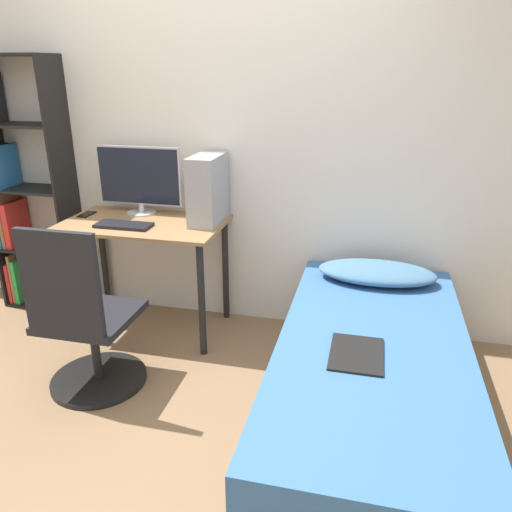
# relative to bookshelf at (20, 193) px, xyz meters

# --- Properties ---
(ground_plane) EXTENTS (14.00, 14.00, 0.00)m
(ground_plane) POSITION_rel_bookshelf_xyz_m (1.44, -1.21, -0.86)
(ground_plane) COLOR #846647
(wall_back) EXTENTS (8.00, 0.05, 2.50)m
(wall_back) POSITION_rel_bookshelf_xyz_m (1.44, 0.17, 0.39)
(wall_back) COLOR silver
(wall_back) RESTS_ON ground_plane
(desk) EXTENTS (1.05, 0.61, 0.76)m
(desk) POSITION_rel_bookshelf_xyz_m (1.02, -0.16, -0.22)
(desk) COLOR #997047
(desk) RESTS_ON ground_plane
(bookshelf) EXTENTS (0.58, 0.28, 1.79)m
(bookshelf) POSITION_rel_bookshelf_xyz_m (0.00, 0.00, 0.00)
(bookshelf) COLOR black
(bookshelf) RESTS_ON ground_plane
(office_chair) EXTENTS (0.54, 0.54, 0.99)m
(office_chair) POSITION_rel_bookshelf_xyz_m (1.01, -0.91, -0.49)
(office_chair) COLOR black
(office_chair) RESTS_ON ground_plane
(bed) EXTENTS (0.93, 2.00, 0.48)m
(bed) POSITION_rel_bookshelf_xyz_m (2.53, -0.86, -0.62)
(bed) COLOR #4C3D2D
(bed) RESTS_ON ground_plane
(pillow) EXTENTS (0.71, 0.36, 0.11)m
(pillow) POSITION_rel_bookshelf_xyz_m (2.53, -0.12, -0.32)
(pillow) COLOR teal
(pillow) RESTS_ON bed
(magazine) EXTENTS (0.24, 0.32, 0.01)m
(magazine) POSITION_rel_bookshelf_xyz_m (2.45, -1.00, -0.37)
(magazine) COLOR black
(magazine) RESTS_ON bed
(monitor) EXTENTS (0.59, 0.20, 0.46)m
(monitor) POSITION_rel_bookshelf_xyz_m (0.92, 0.03, 0.14)
(monitor) COLOR #B7B7BC
(monitor) RESTS_ON desk
(keyboard) EXTENTS (0.36, 0.15, 0.02)m
(keyboard) POSITION_rel_bookshelf_xyz_m (0.95, -0.28, -0.09)
(keyboard) COLOR black
(keyboard) RESTS_ON desk
(pc_tower) EXTENTS (0.17, 0.37, 0.43)m
(pc_tower) POSITION_rel_bookshelf_xyz_m (1.44, -0.06, 0.12)
(pc_tower) COLOR #99999E
(pc_tower) RESTS_ON desk
(phone) EXTENTS (0.07, 0.14, 0.01)m
(phone) POSITION_rel_bookshelf_xyz_m (0.58, -0.10, -0.09)
(phone) COLOR black
(phone) RESTS_ON desk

